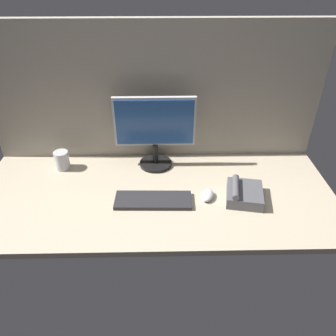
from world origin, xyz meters
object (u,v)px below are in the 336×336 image
Objects in this scene: monitor at (154,129)px; desk_phone at (244,194)px; mouse at (207,195)px; mug_steel at (62,160)px; keyboard at (153,200)px.

desk_phone is (43.58, -32.05, -19.19)cm from monitor.
mouse is 0.92× the size of mug_steel.
desk_phone is at bearing 3.52° from keyboard.
mouse reaches higher than keyboard.
monitor reaches higher than desk_phone.
mouse is at bearing -50.06° from monitor.
keyboard is (-0.45, -33.66, -21.38)cm from monitor.
mug_steel is at bearing 150.30° from keyboard.
desk_phone is at bearing -17.04° from mug_steel.
keyboard is at bearing -31.13° from mug_steel.
desk_phone is at bearing 17.33° from mouse.
keyboard is 44.11cm from desk_phone.
keyboard is at bearing -177.90° from desk_phone.
mug_steel reaches higher than mouse.
mug_steel reaches higher than desk_phone.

